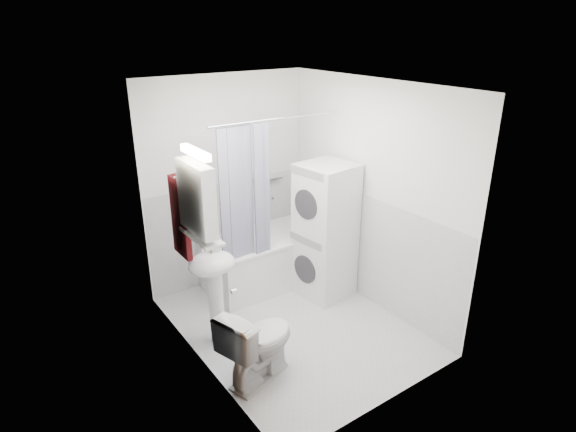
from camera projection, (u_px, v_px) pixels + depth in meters
floor at (293, 325)px, 4.93m from camera, size 2.60×2.60×0.00m
room_walls at (294, 188)px, 4.37m from camera, size 2.60×2.60×2.60m
wainscot at (277, 263)px, 4.93m from camera, size 1.98×2.58×2.58m
door at (234, 291)px, 3.63m from camera, size 0.05×2.00×2.00m
bathtub at (272, 255)px, 5.69m from camera, size 1.57×0.74×0.60m
tub_spout at (270, 197)px, 5.82m from camera, size 0.04×0.12×0.04m
curtain_rod at (287, 117)px, 4.83m from camera, size 1.75×0.02×0.02m
shower_curtain at (246, 197)px, 4.84m from camera, size 0.55×0.02×1.45m
sink at (213, 277)px, 4.43m from camera, size 0.44×0.37×1.04m
medicine_cabinet at (197, 196)px, 3.94m from camera, size 0.13×0.50×0.71m
shelf at (202, 236)px, 4.08m from camera, size 0.18×0.54×0.02m
shower_caddy at (274, 178)px, 5.76m from camera, size 0.22×0.06×0.02m
towel at (180, 216)px, 4.27m from camera, size 0.07×0.31×0.75m
washer_dryer at (325, 231)px, 5.27m from camera, size 0.60×0.60×1.52m
toilet at (258, 343)px, 4.09m from camera, size 0.81×0.60×0.71m
soap_pump at (214, 251)px, 4.39m from camera, size 0.08×0.17×0.08m
shelf_bottle at (209, 237)px, 3.95m from camera, size 0.07×0.18×0.07m
shelf_cup at (195, 225)px, 4.15m from camera, size 0.10×0.09×0.10m
shampoo_a at (256, 176)px, 5.60m from camera, size 0.13×0.17×0.13m
shampoo_b at (265, 176)px, 5.67m from camera, size 0.08×0.21×0.08m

